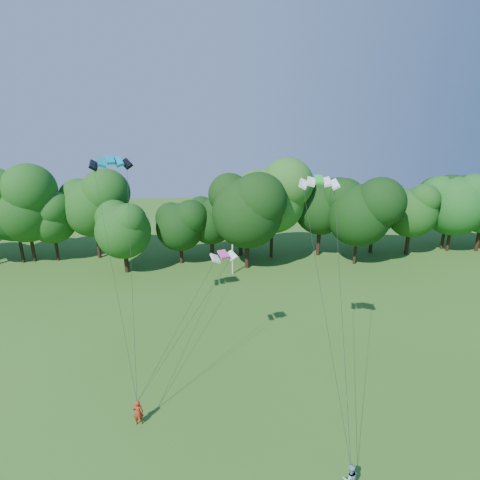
{
  "coord_description": "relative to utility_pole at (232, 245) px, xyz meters",
  "views": [
    {
      "loc": [
        -2.57,
        -11.65,
        18.42
      ],
      "look_at": [
        -0.3,
        13.0,
        10.39
      ],
      "focal_mm": 28.0,
      "sensor_mm": 36.0,
      "label": 1
    }
  ],
  "objects": [
    {
      "name": "utility_pole",
      "position": [
        0.0,
        0.0,
        0.0
      ],
      "size": [
        1.4,
        0.56,
        7.27
      ],
      "rotation": [
        0.0,
        0.0,
        0.34
      ],
      "color": "silver",
      "rests_on": "ground"
    },
    {
      "name": "kite_flyer_left",
      "position": [
        -7.67,
        -23.59,
        -2.88
      ],
      "size": [
        0.68,
        0.49,
        1.76
      ],
      "primitive_type": "imported",
      "rotation": [
        0.0,
        0.0,
        3.25
      ],
      "color": "#B22A17",
      "rests_on": "ground"
    },
    {
      "name": "kite_flyer_right",
      "position": [
        3.9,
        -29.17,
        -2.91
      ],
      "size": [
        0.84,
        0.66,
        1.71
      ],
      "primitive_type": "imported",
      "rotation": [
        0.0,
        0.0,
        3.13
      ],
      "color": "#93B1CC",
      "rests_on": "ground"
    },
    {
      "name": "kite_teal",
      "position": [
        -10.2,
        -13.59,
        11.73
      ],
      "size": [
        3.27,
        2.27,
        0.61
      ],
      "rotation": [
        0.0,
        0.0,
        0.34
      ],
      "color": "#0586A4",
      "rests_on": "ground"
    },
    {
      "name": "kite_green",
      "position": [
        3.8,
        -20.96,
        11.17
      ],
      "size": [
        2.51,
        1.49,
        0.44
      ],
      "rotation": [
        0.0,
        0.0,
        -0.19
      ],
      "color": "green",
      "rests_on": "ground"
    },
    {
      "name": "kite_pink",
      "position": [
        -1.91,
        -17.66,
        5.34
      ],
      "size": [
        2.09,
        1.51,
        0.41
      ],
      "rotation": [
        0.0,
        0.0,
        0.36
      ],
      "color": "#DD3D95",
      "rests_on": "ground"
    },
    {
      "name": "tree_back_west",
      "position": [
        -27.76,
        6.41,
        3.59
      ],
      "size": [
        8.09,
        8.09,
        11.77
      ],
      "color": "black",
      "rests_on": "ground"
    },
    {
      "name": "tree_back_center",
      "position": [
        2.01,
        1.86,
        5.02
      ],
      "size": [
        9.67,
        9.67,
        14.06
      ],
      "color": "#332614",
      "rests_on": "ground"
    },
    {
      "name": "tree_back_east",
      "position": [
        31.95,
        5.68,
        4.62
      ],
      "size": [
        9.23,
        9.23,
        13.43
      ],
      "color": "#332314",
      "rests_on": "ground"
    }
  ]
}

